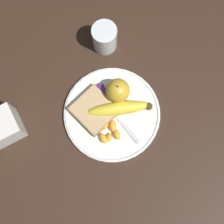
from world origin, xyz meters
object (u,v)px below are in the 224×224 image
Objects in this scene: jam_packet at (102,92)px; condiment_caddy at (4,126)px; bread_slice at (94,110)px; plate at (112,114)px; apple at (118,91)px; juice_glass at (105,38)px; fork at (116,115)px; banana at (121,110)px.

condiment_caddy is (0.03, 0.29, 0.02)m from jam_packet.
jam_packet is 0.29m from condiment_caddy.
plate is at bearing -126.58° from bread_slice.
juice_glass is at bearing -14.88° from apple.
plate is at bearing 178.08° from jam_packet.
juice_glass reaches higher than condiment_caddy.
juice_glass is 0.64× the size of bread_slice.
apple is at bearing -80.38° from bread_slice.
juice_glass is at bearing -35.63° from bread_slice.
apple is 0.57× the size of bread_slice.
apple is 0.07m from fork.
apple is 0.09m from bread_slice.
bread_slice is at bearing 60.94° from banana.
apple is at bearing 165.12° from juice_glass.
fork is (-0.04, -0.05, -0.01)m from bread_slice.
jam_packet is at bearing -1.92° from plate.
fork reaches higher than plate.
apple is 0.06m from banana.
condiment_caddy is at bearing 73.48° from bread_slice.
juice_glass is 0.50× the size of fork.
apple is at bearing -19.17° from banana.
apple is at bearing -43.29° from plate.
condiment_caddy is (0.11, 0.31, 0.01)m from banana.
condiment_caddy reaches higher than plate.
juice_glass is 0.17m from apple.
apple reaches higher than juice_glass.
plate is 0.07m from jam_packet.
apple reaches higher than fork.
bread_slice reaches higher than fork.
banana reaches higher than jam_packet.
condiment_caddy is at bearing 70.17° from plate.
condiment_caddy is (0.10, 0.29, 0.03)m from plate.
apple is at bearing -42.35° from fork.
apple is 0.05m from jam_packet.
banana is (-0.21, 0.06, -0.01)m from juice_glass.
jam_packet is 0.46× the size of condiment_caddy.
apple is 0.34m from condiment_caddy.
plate is 3.59× the size of apple.
banana is 1.32× the size of bread_slice.
bread_slice is (0.03, 0.04, 0.02)m from plate.
apple reaches higher than jam_packet.
banana reaches higher than fork.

